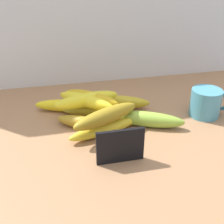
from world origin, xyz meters
TOP-DOWN VIEW (x-y plane):
  - counter_top at (0.00, 0.00)cm, footprint 110.00×76.00cm
  - chalkboard_sign at (-2.75, -11.15)cm, footprint 11.00×1.80cm
  - coffee_mug at (27.28, 4.67)cm, footprint 10.28×8.78cm
  - banana_0 at (-6.34, 12.11)cm, footprint 16.06×7.84cm
  - banana_1 at (-8.52, 4.84)cm, footprint 16.03×11.60cm
  - banana_2 at (8.55, 2.46)cm, footprint 20.19×12.35cm
  - banana_3 at (2.97, 15.01)cm, footprint 20.39×10.05cm
  - banana_4 at (-11.78, 16.05)cm, footprint 21.05×9.51cm
  - banana_5 at (-3.83, 0.93)cm, footprint 20.61×9.47cm
  - banana_6 at (2.26, 10.53)cm, footprint 13.59×17.58cm
  - banana_7 at (-5.51, 12.33)cm, footprint 16.07×14.69cm
  - banana_8 at (-6.88, 11.20)cm, footprint 19.55×8.00cm
  - banana_9 at (-3.40, 0.80)cm, footprint 19.86×12.62cm
  - banana_10 at (-7.27, 11.01)cm, footprint 16.02×15.29cm

SIDE VIEW (x-z plane):
  - counter_top at x=0.00cm, z-range 0.00..3.00cm
  - banana_6 at x=2.26cm, z-range 3.00..6.23cm
  - banana_5 at x=-3.83cm, z-range 3.00..6.44cm
  - banana_0 at x=-6.34cm, z-range 3.00..6.56cm
  - banana_1 at x=-8.52cm, z-range 3.00..6.61cm
  - banana_4 at x=-11.78cm, z-range 3.00..6.85cm
  - banana_3 at x=2.97cm, z-range 3.00..7.12cm
  - banana_2 at x=8.55cm, z-range 3.00..7.27cm
  - chalkboard_sign at x=-2.75cm, z-range 2.66..11.06cm
  - coffee_mug at x=27.28cm, z-range 3.00..11.23cm
  - banana_10 at x=-7.27cm, z-range 6.56..10.39cm
  - banana_7 at x=-5.51cm, z-range 6.56..10.51cm
  - banana_9 at x=-3.40cm, z-range 6.44..10.68cm
  - banana_8 at x=-6.88cm, z-range 6.56..10.74cm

